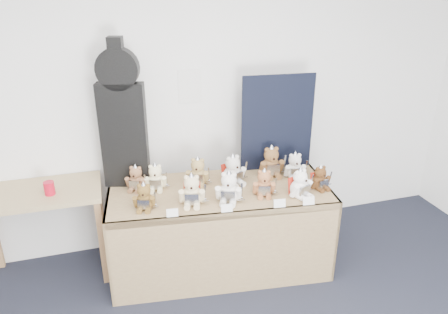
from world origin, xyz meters
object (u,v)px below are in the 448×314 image
object	(u,v)px
side_table	(40,205)
teddy_back_far_left	(136,179)
red_cup	(49,188)
teddy_back_end	(295,167)
teddy_front_right	(264,184)
teddy_back_right	(271,163)
teddy_back_left	(156,178)
teddy_back_centre_left	(198,172)
teddy_back_centre_right	(233,171)
teddy_front_far_right	(300,184)
display_table	(221,211)
teddy_front_left	(192,191)
teddy_front_centre	(229,189)
teddy_front_far_left	(144,198)
teddy_front_end	(320,179)
guitar_case	(122,117)

from	to	relation	value
side_table	teddy_back_far_left	world-z (taller)	teddy_back_far_left
red_cup	teddy_back_end	distance (m)	2.06
teddy_back_far_left	teddy_back_end	bearing A→B (deg)	16.70
teddy_front_right	teddy_back_end	bearing A→B (deg)	46.99
teddy_back_right	teddy_back_left	bearing A→B (deg)	-177.77
teddy_back_centre_left	teddy_back_centre_right	xyz separation A→B (m)	(0.29, -0.08, 0.01)
teddy_front_far_right	teddy_back_far_left	bearing A→B (deg)	138.68
display_table	teddy_front_left	world-z (taller)	teddy_front_left
display_table	teddy_back_centre_right	world-z (taller)	teddy_back_centre_right
side_table	red_cup	xyz separation A→B (m)	(0.10, -0.09, 0.18)
red_cup	teddy_front_centre	bearing A→B (deg)	-18.02
display_table	teddy_back_centre_left	bearing A→B (deg)	128.06
teddy_front_right	teddy_back_right	xyz separation A→B (m)	(0.20, 0.33, 0.02)
teddy_back_centre_left	teddy_front_far_left	bearing A→B (deg)	-125.80
red_cup	teddy_back_right	xyz separation A→B (m)	(1.87, -0.09, 0.02)
teddy_front_far_right	teddy_front_end	bearing A→B (deg)	-0.70
teddy_front_far_right	teddy_front_centre	bearing A→B (deg)	152.71
teddy_front_far_right	teddy_back_right	xyz separation A→B (m)	(-0.07, 0.43, 0.02)
teddy_front_left	teddy_front_far_right	size ratio (longest dim) A/B	1.05
teddy_front_centre	teddy_back_right	distance (m)	0.62
side_table	teddy_front_far_left	distance (m)	0.94
teddy_front_far_left	display_table	bearing A→B (deg)	21.58
side_table	teddy_back_centre_right	bearing A→B (deg)	-7.48
teddy_front_right	guitar_case	bearing A→B (deg)	169.78
red_cup	teddy_back_left	xyz separation A→B (m)	(0.84, -0.06, -0.00)
red_cup	teddy_back_centre_left	distance (m)	1.20
teddy_front_centre	teddy_back_left	distance (m)	0.65
teddy_back_centre_right	teddy_back_left	bearing A→B (deg)	156.52
teddy_front_right	teddy_front_end	distance (m)	0.50
teddy_back_right	teddy_back_end	size ratio (longest dim) A/B	1.19
teddy_back_far_left	teddy_back_left	bearing A→B (deg)	8.66
guitar_case	teddy_back_centre_left	world-z (taller)	guitar_case
side_table	teddy_back_end	xyz separation A→B (m)	(2.15, -0.28, 0.19)
guitar_case	red_cup	bearing A→B (deg)	-154.45
teddy_back_right	teddy_back_end	distance (m)	0.21
side_table	red_cup	distance (m)	0.23
teddy_front_right	teddy_front_far_right	xyz separation A→B (m)	(0.27, -0.10, 0.01)
teddy_front_far_right	teddy_back_end	bearing A→B (deg)	52.48
teddy_back_centre_left	teddy_back_end	world-z (taller)	teddy_back_centre_left
side_table	teddy_back_centre_right	size ratio (longest dim) A/B	3.37
teddy_front_far_left	teddy_front_left	xyz separation A→B (m)	(0.37, -0.03, 0.02)
display_table	red_cup	world-z (taller)	red_cup
teddy_front_centre	teddy_front_right	xyz separation A→B (m)	(0.31, 0.02, -0.01)
guitar_case	teddy_back_end	world-z (taller)	guitar_case
red_cup	teddy_back_far_left	bearing A→B (deg)	-1.33
teddy_back_far_left	red_cup	bearing A→B (deg)	-157.28
teddy_front_end	teddy_back_centre_right	size ratio (longest dim) A/B	0.79
guitar_case	teddy_back_centre_right	bearing A→B (deg)	0.25
teddy_back_far_left	teddy_back_right	bearing A→B (deg)	20.39
red_cup	teddy_front_far_left	xyz separation A→B (m)	(0.71, -0.36, -0.01)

